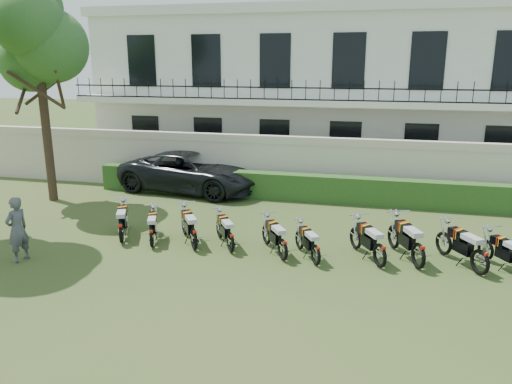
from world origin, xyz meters
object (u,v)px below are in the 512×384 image
at_px(motorcycle_2, 194,234).
at_px(suv, 191,172).
at_px(motorcycle_6, 380,250).
at_px(motorcycle_8, 481,256).
at_px(motorcycle_5, 316,250).
at_px(motorcycle_4, 283,244).
at_px(inspector, 17,229).
at_px(motorcycle_0, 121,228).
at_px(motorcycle_1, 152,233).
at_px(motorcycle_3, 231,237).
at_px(motorcycle_7, 419,250).
at_px(tree_west_near, 37,38).

xyz_separation_m(motorcycle_2, suv, (-2.42, 6.16, 0.31)).
bearing_deg(motorcycle_6, motorcycle_8, -26.64).
bearing_deg(motorcycle_5, suv, 102.68).
bearing_deg(motorcycle_6, motorcycle_4, 153.59).
bearing_deg(inspector, suv, -179.90).
height_order(motorcycle_0, motorcycle_1, motorcycle_0).
distance_m(motorcycle_3, motorcycle_7, 4.91).
xyz_separation_m(motorcycle_1, motorcycle_8, (8.63, 0.19, 0.07)).
distance_m(motorcycle_1, motorcycle_4, 3.76).
xyz_separation_m(tree_west_near, motorcycle_0, (4.78, -3.63, -5.40)).
height_order(motorcycle_0, motorcycle_8, motorcycle_8).
distance_m(motorcycle_0, motorcycle_4, 4.75).
height_order(motorcycle_3, motorcycle_4, motorcycle_4).
bearing_deg(motorcycle_0, motorcycle_4, -25.63).
bearing_deg(motorcycle_7, motorcycle_5, 165.26).
bearing_deg(motorcycle_1, motorcycle_0, 153.78).
xyz_separation_m(motorcycle_1, motorcycle_6, (6.24, 0.07, 0.05)).
relative_size(motorcycle_2, motorcycle_8, 0.96).
height_order(motorcycle_2, motorcycle_5, motorcycle_2).
bearing_deg(motorcycle_8, tree_west_near, 135.03).
bearing_deg(suv, motorcycle_1, -160.96).
bearing_deg(motorcycle_3, motorcycle_2, 151.05).
height_order(motorcycle_8, suv, suv).
bearing_deg(tree_west_near, suv, 28.95).
height_order(motorcycle_8, inspector, inspector).
bearing_deg(motorcycle_4, motorcycle_8, -29.51).
bearing_deg(motorcycle_5, motorcycle_4, 143.21).
xyz_separation_m(motorcycle_0, motorcycle_2, (2.22, -0.00, 0.01)).
bearing_deg(motorcycle_0, inspector, -161.62).
bearing_deg(motorcycle_2, motorcycle_8, -31.77).
height_order(motorcycle_6, inspector, inspector).
bearing_deg(motorcycle_8, motorcycle_4, 151.81).
bearing_deg(motorcycle_2, suv, 78.87).
bearing_deg(motorcycle_2, motorcycle_0, 147.31).
relative_size(motorcycle_2, motorcycle_3, 1.07).
bearing_deg(inspector, motorcycle_1, 132.49).
distance_m(motorcycle_2, motorcycle_8, 7.40).
height_order(motorcycle_5, motorcycle_6, motorcycle_6).
bearing_deg(suv, motorcycle_8, -113.43).
height_order(motorcycle_1, motorcycle_7, motorcycle_7).
bearing_deg(inspector, motorcycle_8, 111.93).
height_order(motorcycle_1, motorcycle_3, motorcycle_3).
bearing_deg(suv, inspector, 175.65).
xyz_separation_m(motorcycle_6, motorcycle_7, (0.94, 0.14, 0.04)).
relative_size(motorcycle_4, motorcycle_8, 0.90).
relative_size(motorcycle_0, motorcycle_4, 1.13).
bearing_deg(motorcycle_0, motorcycle_6, -23.92).
distance_m(motorcycle_0, motorcycle_3, 3.26).
relative_size(tree_west_near, motorcycle_2, 4.66).
bearing_deg(motorcycle_4, motorcycle_2, 144.11).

